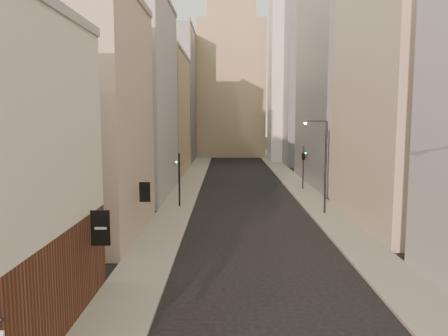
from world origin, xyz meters
TOP-DOWN VIEW (x-y plane):
  - sidewalk_left at (-6.50, 55.00)m, footprint 3.00×140.00m
  - sidewalk_right at (6.50, 55.00)m, footprint 3.00×140.00m
  - left_bldg_beige at (-12.00, 26.00)m, footprint 8.00×12.00m
  - left_bldg_grey at (-12.00, 42.00)m, footprint 8.00×16.00m
  - left_bldg_tan at (-12.00, 60.00)m, footprint 8.00×18.00m
  - left_bldg_wingrid at (-12.00, 80.00)m, footprint 8.00×20.00m
  - right_bldg_beige at (12.00, 30.00)m, footprint 8.00×16.00m
  - right_bldg_wingrid at (12.00, 50.00)m, footprint 8.00×20.00m
  - highrise at (18.00, 78.00)m, footprint 21.00×23.00m
  - clock_tower at (-1.00, 92.00)m, footprint 14.00×14.00m
  - white_tower at (10.00, 78.00)m, footprint 8.00×8.00m
  - streetlamp_mid at (6.11, 32.61)m, footprint 2.06×0.56m
  - traffic_light_left at (-6.28, 35.23)m, footprint 0.52×0.39m
  - traffic_light_right at (6.66, 45.09)m, footprint 0.70×0.70m

SIDE VIEW (x-z plane):
  - sidewalk_left at x=-6.50m, z-range 0.00..0.15m
  - sidewalk_right at x=6.50m, z-range 0.00..0.15m
  - traffic_light_left at x=-6.28m, z-range 0.99..5.99m
  - traffic_light_right at x=6.66m, z-range 1.45..6.45m
  - streetlamp_mid at x=6.11m, z-range 0.56..8.51m
  - left_bldg_beige at x=-12.00m, z-range 0.00..16.00m
  - left_bldg_tan at x=-12.00m, z-range 0.00..17.00m
  - left_bldg_grey at x=-12.00m, z-range 0.00..20.00m
  - right_bldg_beige at x=12.00m, z-range 0.00..20.00m
  - left_bldg_wingrid at x=-12.00m, z-range 0.00..24.00m
  - right_bldg_wingrid at x=12.00m, z-range 0.00..26.00m
  - clock_tower at x=-1.00m, z-range -4.82..40.08m
  - white_tower at x=10.00m, z-range -2.14..39.36m
  - highrise at x=18.00m, z-range 0.06..51.26m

